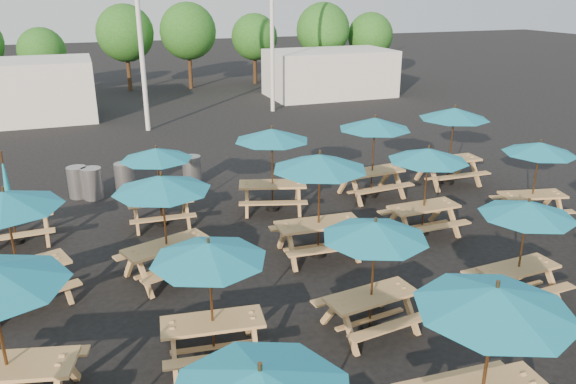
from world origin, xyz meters
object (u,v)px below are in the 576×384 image
object	(u,v)px
picnic_unit_2	(6,207)
picnic_unit_3	(10,206)
picnic_unit_13	(527,215)
picnic_unit_5	(209,259)
picnic_unit_7	(157,158)
picnic_unit_14	(428,160)
waste_bin_3	(192,171)
picnic_unit_18	(539,153)
picnic_unit_15	(375,128)
waste_bin_2	(125,178)
picnic_unit_9	(375,237)
picnic_unit_19	(454,118)
picnic_unit_11	(272,140)
waste_bin_0	(78,182)
picnic_unit_6	(162,190)
picnic_unit_8	(494,308)
waste_bin_1	(93,183)
picnic_unit_10	(320,168)

from	to	relation	value
picnic_unit_2	picnic_unit_3	size ratio (longest dim) A/B	1.13
picnic_unit_3	picnic_unit_13	xyz separation A→B (m)	(9.71, -6.35, 0.85)
picnic_unit_5	picnic_unit_7	bearing A→B (deg)	97.07
picnic_unit_14	waste_bin_3	world-z (taller)	picnic_unit_14
picnic_unit_13	picnic_unit_18	distance (m)	4.58
picnic_unit_15	waste_bin_2	size ratio (longest dim) A/B	2.59
picnic_unit_9	picnic_unit_14	world-z (taller)	picnic_unit_14
picnic_unit_5	picnic_unit_19	bearing A→B (deg)	41.71
picnic_unit_11	picnic_unit_19	world-z (taller)	picnic_unit_19
waste_bin_2	picnic_unit_19	bearing A→B (deg)	-15.27
picnic_unit_14	picnic_unit_15	distance (m)	2.89
waste_bin_0	waste_bin_2	distance (m)	1.35
waste_bin_0	waste_bin_2	bearing A→B (deg)	-4.17
picnic_unit_13	waste_bin_2	bearing A→B (deg)	123.26
picnic_unit_15	picnic_unit_3	bearing A→B (deg)	174.76
waste_bin_2	picnic_unit_15	bearing A→B (deg)	-22.50
picnic_unit_6	picnic_unit_11	xyz separation A→B (m)	(3.38, 2.94, 0.03)
picnic_unit_6	picnic_unit_3	bearing A→B (deg)	117.80
picnic_unit_6	picnic_unit_13	bearing A→B (deg)	-46.29
picnic_unit_13	picnic_unit_7	bearing A→B (deg)	131.04
picnic_unit_11	picnic_unit_8	bearing A→B (deg)	-73.49
picnic_unit_8	picnic_unit_15	xyz separation A→B (m)	(3.22, 9.13, 0.02)
picnic_unit_6	waste_bin_3	world-z (taller)	picnic_unit_6
picnic_unit_9	picnic_unit_3	bearing A→B (deg)	128.15
picnic_unit_18	picnic_unit_19	world-z (taller)	picnic_unit_19
picnic_unit_9	waste_bin_2	bearing A→B (deg)	104.07
picnic_unit_8	waste_bin_3	bearing A→B (deg)	100.71
picnic_unit_15	picnic_unit_14	bearing A→B (deg)	-96.33
picnic_unit_2	picnic_unit_13	distance (m)	9.88
picnic_unit_3	waste_bin_1	bearing A→B (deg)	50.84
picnic_unit_3	picnic_unit_10	size ratio (longest dim) A/B	0.95
picnic_unit_3	picnic_unit_18	xyz separation A→B (m)	(12.99, -3.15, 0.90)
picnic_unit_6	waste_bin_0	size ratio (longest dim) A/B	2.76
waste_bin_0	waste_bin_1	size ratio (longest dim) A/B	1.00
picnic_unit_15	picnic_unit_18	bearing A→B (deg)	-48.49
picnic_unit_15	waste_bin_3	distance (m)	5.89
picnic_unit_5	picnic_unit_7	size ratio (longest dim) A/B	1.02
picnic_unit_2	picnic_unit_7	world-z (taller)	picnic_unit_2
picnic_unit_11	picnic_unit_15	size ratio (longest dim) A/B	1.06
picnic_unit_18	picnic_unit_15	bearing A→B (deg)	149.55
picnic_unit_9	picnic_unit_13	world-z (taller)	picnic_unit_9
picnic_unit_2	picnic_unit_3	bearing A→B (deg)	77.71
picnic_unit_2	waste_bin_0	bearing A→B (deg)	60.40
picnic_unit_5	picnic_unit_9	distance (m)	2.89
picnic_unit_10	waste_bin_1	world-z (taller)	picnic_unit_10
picnic_unit_5	picnic_unit_6	distance (m)	3.15
picnic_unit_11	waste_bin_3	world-z (taller)	picnic_unit_11
waste_bin_1	waste_bin_2	bearing A→B (deg)	10.26
picnic_unit_18	picnic_unit_10	bearing A→B (deg)	-166.26
picnic_unit_11	waste_bin_0	bearing A→B (deg)	166.77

